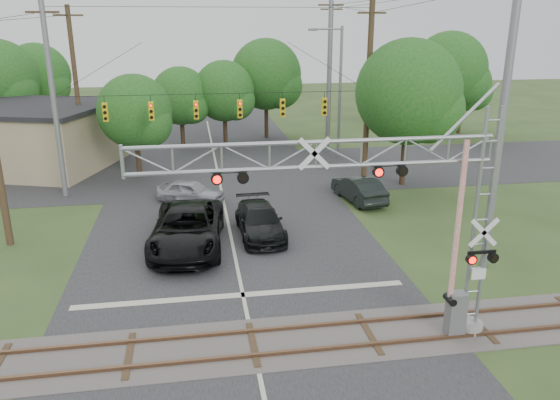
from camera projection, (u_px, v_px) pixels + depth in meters
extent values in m
plane|color=#2E441F|center=(261.00, 383.00, 16.20)|extent=(160.00, 160.00, 0.00)
cube|color=#242426|center=(234.00, 250.00, 25.58)|extent=(14.00, 90.00, 0.02)
cube|color=#242426|center=(218.00, 172.00, 38.70)|extent=(90.00, 12.00, 0.02)
cube|color=#544D49|center=(253.00, 345.00, 18.07)|extent=(90.00, 3.20, 0.05)
cube|color=brown|center=(256.00, 355.00, 17.38)|extent=(90.00, 0.12, 0.14)
cube|color=brown|center=(251.00, 331.00, 18.73)|extent=(90.00, 0.12, 0.14)
cylinder|color=gray|center=(468.00, 326.00, 18.89)|extent=(0.97, 0.97, 0.32)
cube|color=silver|center=(479.00, 274.00, 17.90)|extent=(0.49, 0.03, 0.38)
cube|color=slate|center=(456.00, 315.00, 18.39)|extent=(0.59, 0.49, 1.62)
cube|color=red|center=(458.00, 224.00, 17.32)|extent=(0.15, 0.10, 5.40)
cylinder|color=gray|center=(54.00, 102.00, 31.70)|extent=(0.32, 0.32, 11.50)
cylinder|color=#3C291B|center=(368.00, 95.00, 34.61)|extent=(0.36, 0.36, 11.50)
cylinder|color=black|center=(218.00, 94.00, 33.07)|extent=(19.00, 0.03, 0.03)
cube|color=yellow|center=(105.00, 112.00, 32.35)|extent=(0.30, 0.30, 1.10)
cube|color=yellow|center=(151.00, 111.00, 32.75)|extent=(0.30, 0.30, 1.10)
cube|color=yellow|center=(196.00, 110.00, 33.16)|extent=(0.30, 0.30, 1.10)
cube|color=yellow|center=(240.00, 109.00, 33.57)|extent=(0.30, 0.30, 1.10)
cube|color=yellow|center=(282.00, 108.00, 33.98)|extent=(0.30, 0.30, 1.10)
cube|color=yellow|center=(324.00, 107.00, 34.39)|extent=(0.30, 0.30, 1.10)
imported|color=black|center=(187.00, 228.00, 25.58)|extent=(3.83, 7.24, 1.94)
imported|color=black|center=(260.00, 221.00, 27.15)|extent=(2.25, 5.22, 1.50)
imported|color=#93959A|center=(191.00, 192.00, 32.09)|extent=(4.29, 3.14, 1.36)
imported|color=black|center=(359.00, 189.00, 32.37)|extent=(2.35, 4.81, 1.52)
cylinder|color=gray|center=(340.00, 94.00, 41.70)|extent=(0.22, 0.22, 9.90)
cylinder|color=gray|center=(328.00, 29.00, 40.06)|extent=(2.20, 0.13, 0.13)
cube|color=slate|center=(313.00, 30.00, 39.90)|extent=(0.66, 0.27, 0.16)
cylinder|color=#3C291B|center=(77.00, 89.00, 38.77)|extent=(0.34, 0.34, 11.30)
cube|color=#3C291B|center=(68.00, 15.00, 37.22)|extent=(2.00, 0.12, 0.12)
cylinder|color=gray|center=(329.00, 77.00, 43.08)|extent=(0.34, 0.34, 12.09)
cube|color=#3C291B|center=(331.00, 5.00, 41.42)|extent=(2.00, 0.12, 0.12)
cylinder|color=gray|center=(501.00, 127.00, 22.06)|extent=(0.34, 0.34, 12.29)
cylinder|color=#3C291B|center=(330.00, 70.00, 49.86)|extent=(0.34, 0.34, 11.92)
cube|color=#3C291B|center=(332.00, 9.00, 48.22)|extent=(2.00, 0.12, 0.12)
cylinder|color=#332317|center=(6.00, 123.00, 46.21)|extent=(0.36, 0.36, 4.08)
cylinder|color=#332317|center=(42.00, 114.00, 51.25)|extent=(0.36, 0.36, 3.85)
sphere|color=#164F19|center=(37.00, 76.00, 50.16)|extent=(5.95, 5.95, 5.95)
cylinder|color=#332317|center=(138.00, 154.00, 37.23)|extent=(0.36, 0.36, 3.20)
sphere|color=#164F19|center=(134.00, 111.00, 36.32)|extent=(4.94, 4.94, 4.94)
cylinder|color=#332317|center=(182.00, 130.00, 45.83)|extent=(0.36, 0.36, 3.09)
sphere|color=#164F19|center=(181.00, 96.00, 44.95)|extent=(4.78, 4.78, 4.78)
cylinder|color=#332317|center=(225.00, 126.00, 46.68)|extent=(0.36, 0.36, 3.30)
sphere|color=#164F19|center=(224.00, 91.00, 45.74)|extent=(5.09, 5.09, 5.09)
cylinder|color=#332317|center=(266.00, 116.00, 49.64)|extent=(0.36, 0.36, 4.06)
sphere|color=#164F19|center=(266.00, 74.00, 48.48)|extent=(6.27, 6.27, 6.27)
cylinder|color=#332317|center=(404.00, 153.00, 35.21)|extent=(0.36, 0.36, 4.27)
sphere|color=#164F19|center=(408.00, 92.00, 34.00)|extent=(6.60, 6.60, 6.60)
cylinder|color=#332317|center=(445.00, 114.00, 49.94)|extent=(0.36, 0.36, 4.33)
sphere|color=#164F19|center=(449.00, 69.00, 48.71)|extent=(6.70, 6.70, 6.70)
cylinder|color=#332317|center=(460.00, 116.00, 51.73)|extent=(0.36, 0.36, 3.30)
sphere|color=#164F19|center=(463.00, 84.00, 50.80)|extent=(5.11, 5.11, 5.11)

